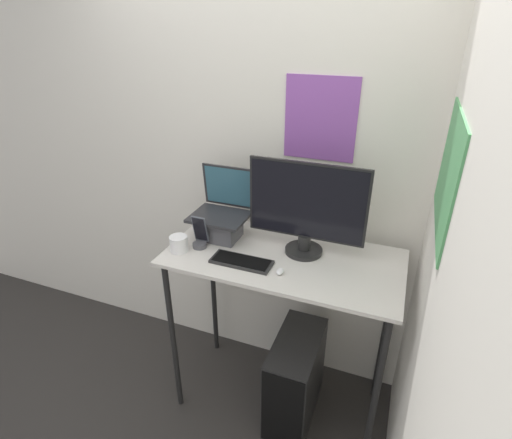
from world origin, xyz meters
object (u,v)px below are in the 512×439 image
at_px(laptop, 221,220).
at_px(keyboard, 242,261).
at_px(cell_phone, 200,238).
at_px(mouse, 280,271).
at_px(monitor, 306,210).
at_px(computer_tower, 295,378).

height_order(laptop, keyboard, laptop).
height_order(laptop, cell_phone, laptop).
relative_size(laptop, mouse, 6.98).
bearing_deg(cell_phone, keyboard, -14.23).
relative_size(laptop, monitor, 0.63).
height_order(monitor, mouse, monitor).
xyz_separation_m(keyboard, cell_phone, (-0.26, 0.07, 0.04)).
distance_m(monitor, computer_tower, 1.01).
xyz_separation_m(keyboard, computer_tower, (0.28, 0.08, -0.77)).
bearing_deg(laptop, monitor, 0.32).
bearing_deg(computer_tower, monitor, 101.59).
relative_size(monitor, cell_phone, 3.34).
bearing_deg(mouse, cell_phone, 169.66).
bearing_deg(cell_phone, laptop, 68.97).
relative_size(keyboard, computer_tower, 0.56).
height_order(cell_phone, computer_tower, cell_phone).
distance_m(cell_phone, computer_tower, 0.98).
relative_size(monitor, mouse, 11.04).
bearing_deg(keyboard, monitor, 39.59).
xyz_separation_m(monitor, cell_phone, (-0.52, -0.15, -0.18)).
bearing_deg(mouse, monitor, 77.34).
bearing_deg(mouse, computer_tower, 52.53).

